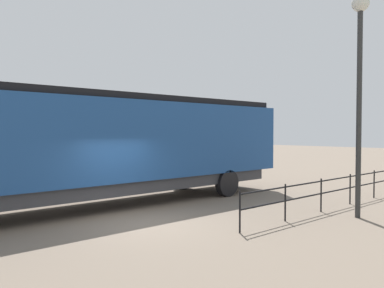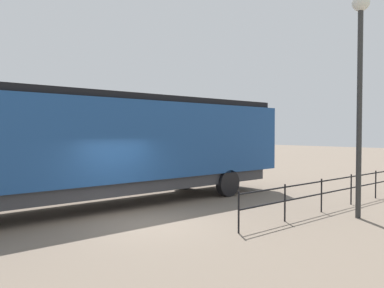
% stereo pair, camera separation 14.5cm
% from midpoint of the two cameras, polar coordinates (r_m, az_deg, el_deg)
% --- Properties ---
extents(ground_plane, '(120.00, 120.00, 0.00)m').
position_cam_midpoint_polar(ground_plane, '(11.62, -6.79, -11.50)').
color(ground_plane, '#756656').
extents(locomotive, '(3.06, 16.41, 4.00)m').
position_cam_midpoint_polar(locomotive, '(14.27, -11.71, 0.07)').
color(locomotive, navy).
rests_on(locomotive, ground_plane).
extents(lamp_post, '(0.53, 0.53, 6.88)m').
position_cam_midpoint_polar(lamp_post, '(13.27, 23.64, 11.08)').
color(lamp_post, '#2D2D2D').
rests_on(lamp_post, ground_plane).
extents(platform_fence, '(0.05, 10.29, 1.12)m').
position_cam_midpoint_polar(platform_fence, '(14.63, 20.71, -5.94)').
color(platform_fence, black).
rests_on(platform_fence, ground_plane).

